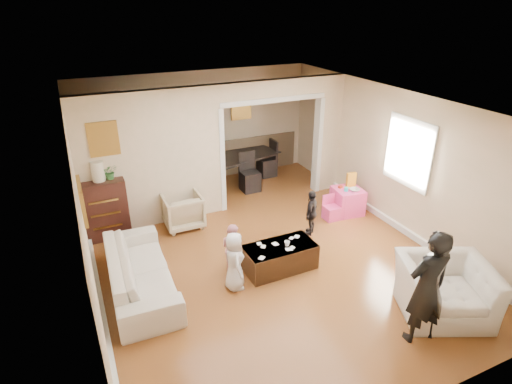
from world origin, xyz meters
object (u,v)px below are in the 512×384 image
table_lamp (98,171)px  child_toddler (311,213)px  sofa (140,271)px  child_kneel_b (233,247)px  armchair_front (444,289)px  coffee_table (280,257)px  armchair_back (183,210)px  dining_table (239,168)px  adult_person (427,288)px  child_kneel_a (234,261)px  coffee_cup (287,244)px  dresser (104,209)px  cyan_cup (346,189)px  play_table (347,201)px

table_lamp → child_toddler: 3.89m
sofa → child_kneel_b: child_kneel_b is taller
armchair_front → child_kneel_b: (-2.29, 2.17, 0.03)m
sofa → coffee_table: (2.16, -0.41, -0.11)m
armchair_back → armchair_front: size_ratio=0.62×
coffee_table → dining_table: bearing=77.6°
adult_person → child_kneel_a: (-1.78, 1.97, -0.33)m
table_lamp → child_kneel_b: bearing=-48.8°
coffee_table → armchair_front: bearing=-49.7°
armchair_back → coffee_cup: 2.39m
dresser → coffee_table: dresser is taller
cyan_cup → child_toddler: size_ratio=0.09×
dresser → table_lamp: bearing=0.0°
armchair_back → child_kneel_b: bearing=101.7°
armchair_back → child_toddler: 2.46m
table_lamp → adult_person: 5.56m
coffee_table → play_table: bearing=28.1°
table_lamp → adult_person: adult_person is taller
sofa → armchair_back: size_ratio=3.03×
child_toddler → sofa: bearing=-35.1°
table_lamp → dresser: bearing=0.0°
table_lamp → cyan_cup: table_lamp is taller
dining_table → armchair_front: bearing=-96.4°
sofa → child_toddler: size_ratio=2.50×
dresser → child_kneel_b: dresser is taller
child_kneel_a → adult_person: bearing=-129.1°
coffee_table → dining_table: 3.75m
coffee_cup → cyan_cup: size_ratio=1.13×
dining_table → child_kneel_a: 4.15m
child_toddler → coffee_cup: bearing=-1.0°
coffee_cup → child_toddler: 1.24m
sofa → adult_person: adult_person is taller
coffee_cup → sofa: bearing=168.5°
child_kneel_b → dining_table: bearing=-45.3°
coffee_table → coffee_cup: (0.10, -0.05, 0.26)m
armchair_back → armchair_front: bearing=124.4°
cyan_cup → dining_table: bearing=116.6°
cyan_cup → child_kneel_b: size_ratio=0.10×
dining_table → child_kneel_b: bearing=-128.7°
sofa → table_lamp: bearing=10.2°
dresser → child_toddler: size_ratio=1.26×
coffee_table → dining_table: dining_table is taller
armchair_front → cyan_cup: armchair_front is taller
child_kneel_b → child_toddler: child_toddler is taller
table_lamp → adult_person: bearing=-52.7°
table_lamp → child_kneel_a: table_lamp is taller
coffee_table → dining_table: size_ratio=0.62×
sofa → dining_table: 4.40m
coffee_cup → child_kneel_b: (-0.80, 0.35, -0.06)m
armchair_front → child_kneel_b: size_ratio=1.42×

